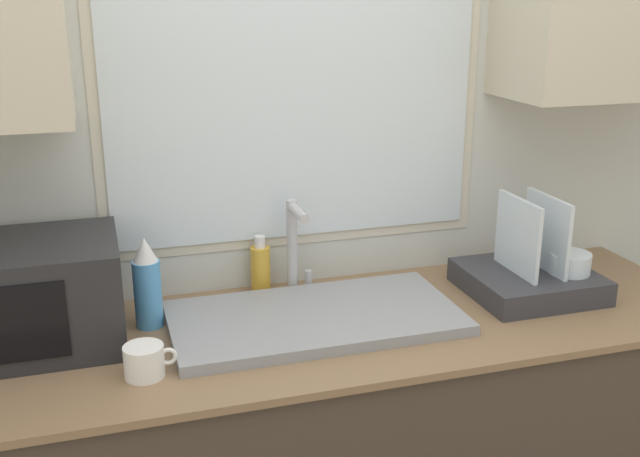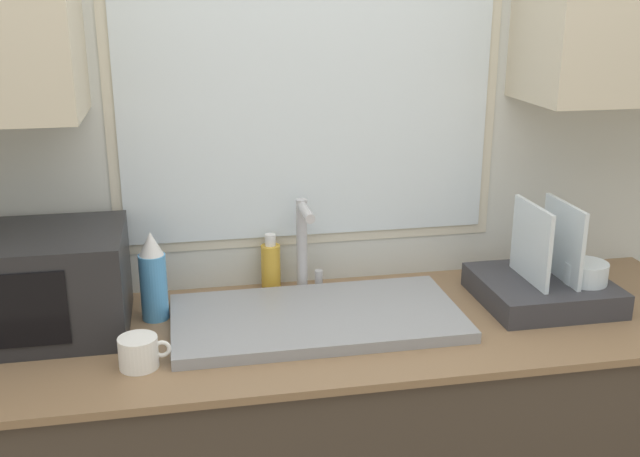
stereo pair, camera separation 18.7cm
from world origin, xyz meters
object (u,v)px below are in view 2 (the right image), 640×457
at_px(faucet, 304,241).
at_px(soap_bottle, 271,265).
at_px(dish_rack, 546,283).
at_px(mug_near_sink, 139,352).
at_px(microwave, 25,284).
at_px(spray_bottle, 153,278).

relative_size(faucet, soap_bottle, 1.64).
distance_m(faucet, dish_rack, 0.70).
bearing_deg(soap_bottle, faucet, -28.11).
distance_m(dish_rack, mug_near_sink, 1.14).
distance_m(faucet, soap_bottle, 0.14).
height_order(microwave, soap_bottle, microwave).
xyz_separation_m(faucet, spray_bottle, (-0.43, -0.10, -0.04)).
xyz_separation_m(faucet, microwave, (-0.75, -0.12, -0.03)).
distance_m(spray_bottle, soap_bottle, 0.37).
bearing_deg(dish_rack, faucet, 163.40).
distance_m(microwave, spray_bottle, 0.32).
bearing_deg(soap_bottle, microwave, -165.24).
bearing_deg(mug_near_sink, soap_bottle, 48.98).
relative_size(microwave, mug_near_sink, 4.11).
distance_m(dish_rack, soap_bottle, 0.79).
height_order(microwave, dish_rack, dish_rack).
bearing_deg(spray_bottle, microwave, -175.90).
xyz_separation_m(dish_rack, soap_bottle, (-0.76, 0.25, 0.02)).
relative_size(microwave, spray_bottle, 2.05).
relative_size(microwave, dish_rack, 1.41).
xyz_separation_m(microwave, mug_near_sink, (0.29, -0.25, -0.09)).
distance_m(faucet, spray_bottle, 0.44).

